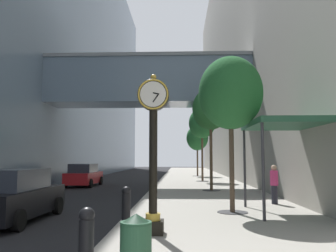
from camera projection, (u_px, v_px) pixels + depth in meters
ground_plane at (158, 183)px, 29.75m from camera, size 110.00×110.00×0.00m
sidewalk_right at (197, 180)px, 32.62m from camera, size 6.84×80.00×0.14m
building_block_left at (39, 27)px, 34.47m from camera, size 23.76×80.00×30.08m
building_block_right at (278, 30)px, 33.65m from camera, size 9.00×80.00×28.86m
street_clock at (153, 145)px, 9.26m from camera, size 0.84×0.55×4.22m
bollard_nearest at (86, 238)px, 6.07m from camera, size 0.28×0.28×1.11m
bollard_third at (126, 204)px, 10.53m from camera, size 0.28×0.28×1.11m
street_tree_near at (231, 93)px, 13.04m from camera, size 2.38×2.38×5.76m
street_tree_mid_near at (211, 109)px, 21.66m from camera, size 2.26×2.26×6.31m
street_tree_mid_far at (202, 123)px, 30.23m from camera, size 2.29×2.29×6.30m
street_tree_far at (197, 138)px, 38.73m from camera, size 2.41×2.41×5.58m
trash_bin at (136, 245)px, 5.71m from camera, size 0.53×0.53×1.05m
pedestrian_walking at (274, 183)px, 15.07m from camera, size 0.42×0.42×1.66m
storefront_awning at (282, 126)px, 12.74m from camera, size 2.40×3.60×3.30m
car_black_near at (15, 196)px, 11.61m from camera, size 1.95×4.65×1.74m
car_red_mid at (84, 175)px, 26.24m from camera, size 2.11×4.35×1.68m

